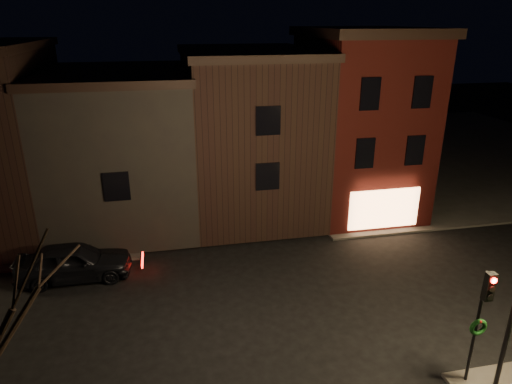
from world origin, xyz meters
TOP-DOWN VIEW (x-y plane):
  - ground at (0.00, 0.00)m, footprint 120.00×120.00m
  - sidewalk_far_right at (20.00, 20.00)m, footprint 30.00×30.00m
  - corner_building at (8.00, 9.47)m, footprint 6.50×8.50m
  - row_building_a at (1.50, 10.50)m, footprint 7.30×10.30m
  - row_building_b at (-5.75, 10.50)m, footprint 7.80×10.30m
  - traffic_signal at (5.60, -5.51)m, footprint 0.58×0.38m
  - parked_car_a at (-7.77, 3.86)m, footprint 5.00×2.03m

SIDE VIEW (x-z plane):
  - ground at x=0.00m, z-range 0.00..0.00m
  - sidewalk_far_right at x=20.00m, z-range 0.00..0.12m
  - parked_car_a at x=-7.77m, z-range 0.00..1.70m
  - traffic_signal at x=5.60m, z-range 0.78..4.83m
  - row_building_b at x=-5.75m, z-range 0.13..8.53m
  - row_building_a at x=1.50m, z-range 0.13..9.53m
  - corner_building at x=8.00m, z-range 0.15..10.65m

